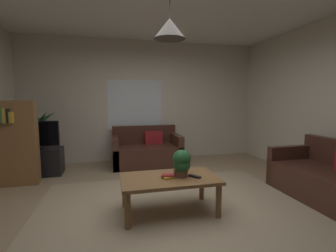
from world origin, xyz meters
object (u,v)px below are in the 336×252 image
object	(u,v)px
tv_stand	(37,162)
couch_right_side	(326,180)
book_on_table_0	(168,177)
bookshelf_corner	(13,142)
book_on_table_1	(168,175)
tv	(35,135)
remote_on_table_0	(195,176)
couch_under_window	(147,152)
pendant_lamp	(170,28)
potted_plant_on_table	(182,162)
potted_palm_corner	(38,139)
coffee_table	(170,182)

from	to	relation	value
tv_stand	couch_right_side	bearing A→B (deg)	-26.02
book_on_table_0	bookshelf_corner	world-z (taller)	bookshelf_corner
couch_right_side	tv_stand	size ratio (longest dim) A/B	1.57
book_on_table_1	tv_stand	bearing A→B (deg)	134.90
couch_right_side	tv_stand	world-z (taller)	couch_right_side
tv	remote_on_table_0	bearing A→B (deg)	-41.21
bookshelf_corner	book_on_table_1	bearing A→B (deg)	-34.98
couch_under_window	pendant_lamp	distance (m)	3.01
potted_plant_on_table	potted_palm_corner	bearing A→B (deg)	131.98
book_on_table_1	potted_plant_on_table	world-z (taller)	potted_plant_on_table
coffee_table	tv	xyz separation A→B (m)	(-2.07, 2.00, 0.38)
bookshelf_corner	potted_plant_on_table	bearing A→B (deg)	-32.73
couch_right_side	bookshelf_corner	size ratio (longest dim) A/B	1.01
potted_plant_on_table	tv	distance (m)	3.00
couch_right_side	potted_palm_corner	xyz separation A→B (m)	(-4.45, 2.66, 0.33)
book_on_table_0	tv	world-z (taller)	tv
couch_right_side	book_on_table_1	distance (m)	2.33
potted_palm_corner	pendant_lamp	size ratio (longest dim) A/B	1.95
couch_under_window	pendant_lamp	bearing A→B (deg)	-91.23
couch_under_window	bookshelf_corner	world-z (taller)	bookshelf_corner
book_on_table_1	potted_palm_corner	world-z (taller)	potted_palm_corner
remote_on_table_0	potted_palm_corner	distance (m)	3.61
remote_on_table_0	book_on_table_1	bearing A→B (deg)	-41.93
couch_right_side	bookshelf_corner	distance (m)	4.85
coffee_table	tv	world-z (taller)	tv
couch_right_side	potted_plant_on_table	xyz separation A→B (m)	(-2.14, 0.09, 0.37)
couch_under_window	bookshelf_corner	xyz separation A→B (m)	(-2.30, -0.75, 0.45)
potted_palm_corner	bookshelf_corner	bearing A→B (deg)	-95.13
pendant_lamp	coffee_table	bearing A→B (deg)	-90.00
couch_under_window	potted_palm_corner	bearing A→B (deg)	173.05
potted_plant_on_table	pendant_lamp	xyz separation A→B (m)	(-0.15, 0.01, 1.59)
couch_under_window	potted_plant_on_table	xyz separation A→B (m)	(0.10, -2.30, 0.37)
coffee_table	pendant_lamp	distance (m)	1.85
couch_under_window	coffee_table	xyz separation A→B (m)	(-0.05, -2.29, 0.11)
couch_under_window	book_on_table_1	bearing A→B (deg)	-91.87
couch_under_window	pendant_lamp	xyz separation A→B (m)	(-0.05, -2.29, 1.96)
couch_right_side	tv_stand	distance (m)	4.85
couch_under_window	coffee_table	distance (m)	2.29
tv	pendant_lamp	xyz separation A→B (m)	(2.07, -2.00, 1.47)
couch_right_side	book_on_table_1	world-z (taller)	couch_right_side
coffee_table	tv	size ratio (longest dim) A/B	1.43
remote_on_table_0	bookshelf_corner	distance (m)	3.03
book_on_table_0	couch_right_side	bearing A→B (deg)	-1.84
couch_under_window	couch_right_side	xyz separation A→B (m)	(2.24, -2.39, 0.00)
potted_palm_corner	book_on_table_0	bearing A→B (deg)	-50.45
potted_palm_corner	potted_plant_on_table	bearing A→B (deg)	-48.02
book_on_table_0	potted_palm_corner	distance (m)	3.36
couch_right_side	coffee_table	world-z (taller)	couch_right_side
coffee_table	pendant_lamp	size ratio (longest dim) A/B	1.87
book_on_table_0	remote_on_table_0	size ratio (longest dim) A/B	0.84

